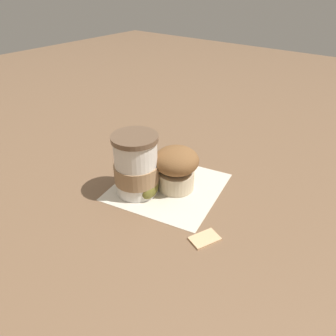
% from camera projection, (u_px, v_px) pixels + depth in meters
% --- Properties ---
extents(ground_plane, '(3.00, 3.00, 0.00)m').
position_uv_depth(ground_plane, '(168.00, 187.00, 0.70)').
color(ground_plane, brown).
extents(paper_napkin, '(0.25, 0.25, 0.00)m').
position_uv_depth(paper_napkin, '(168.00, 187.00, 0.70)').
color(paper_napkin, beige).
rests_on(paper_napkin, ground_plane).
extents(coffee_cup, '(0.09, 0.09, 0.13)m').
position_uv_depth(coffee_cup, '(136.00, 166.00, 0.66)').
color(coffee_cup, silver).
rests_on(coffee_cup, paper_napkin).
extents(muffin, '(0.09, 0.09, 0.09)m').
position_uv_depth(muffin, '(176.00, 167.00, 0.67)').
color(muffin, beige).
rests_on(muffin, paper_napkin).
extents(banana, '(0.16, 0.07, 0.03)m').
position_uv_depth(banana, '(165.00, 178.00, 0.70)').
color(banana, '#D6CC4C').
rests_on(banana, paper_napkin).
extents(sugar_packet, '(0.06, 0.05, 0.01)m').
position_uv_depth(sugar_packet, '(205.00, 238.00, 0.56)').
color(sugar_packet, '#E0B27F').
rests_on(sugar_packet, ground_plane).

